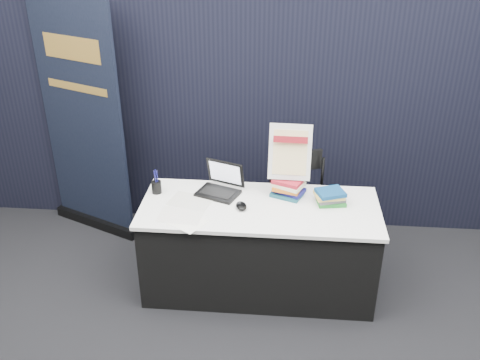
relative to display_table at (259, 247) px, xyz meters
The scene contains 14 objects.
floor 0.67m from the display_table, 90.00° to the right, with size 8.00×8.00×0.00m, color black.
drape_partition 1.33m from the display_table, 90.00° to the left, with size 6.00×0.08×2.40m, color black.
display_table is the anchor object (origin of this frame).
laptop 0.58m from the display_table, 150.36° to the left, with size 0.37×0.35×0.24m.
mouse 0.42m from the display_table, 162.17° to the right, with size 0.08×0.13×0.04m, color black.
brochure_left 0.71m from the display_table, 161.61° to the right, with size 0.32×0.23×0.00m, color silver.
brochure_mid 0.70m from the display_table, 153.57° to the right, with size 0.29×0.21×0.00m, color white.
brochure_right 0.65m from the display_table, behind, with size 0.32×0.23×0.00m, color silver.
pen_cup 0.93m from the display_table, behind, with size 0.08×0.08×0.10m, color black.
book_stack_tall 0.52m from the display_table, 39.62° to the left, with size 0.26×0.23×0.15m.
book_stack_short 0.68m from the display_table, ahead, with size 0.23×0.20×0.11m.
info_sign 0.79m from the display_table, 44.24° to the left, with size 0.32×0.16×0.44m.
pullup_banner 1.88m from the display_table, 154.03° to the left, with size 0.90×0.47×2.21m.
stacking_chair 0.45m from the display_table, 48.87° to the left, with size 0.57×0.58×0.98m.
Camera 1 is at (0.15, -2.91, 2.80)m, focal length 40.00 mm.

